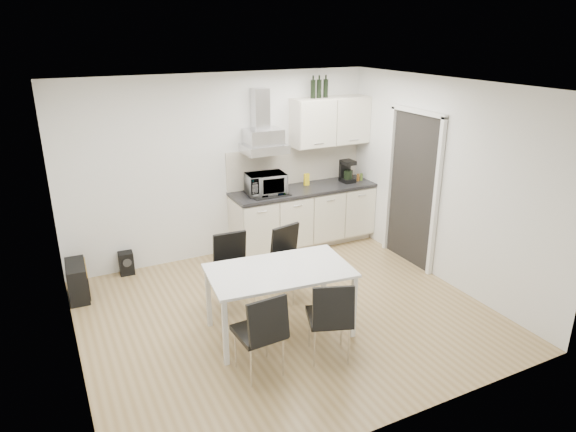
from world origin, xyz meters
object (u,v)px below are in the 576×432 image
at_px(chair_far_right, 295,263).
at_px(guitar_amp, 77,281).
at_px(chair_near_left, 259,333).
at_px(floor_speaker, 126,263).
at_px(dining_table, 280,276).
at_px(chair_far_left, 235,272).
at_px(chair_near_right, 329,318).
at_px(kitchenette, 305,193).

height_order(chair_far_right, guitar_amp, chair_far_right).
height_order(chair_near_left, floor_speaker, chair_near_left).
relative_size(dining_table, chair_far_left, 1.80).
height_order(chair_far_left, chair_near_left, same).
height_order(dining_table, guitar_amp, dining_table).
bearing_deg(dining_table, guitar_amp, 142.55).
height_order(chair_near_right, floor_speaker, chair_near_right).
bearing_deg(guitar_amp, dining_table, -40.90).
xyz_separation_m(kitchenette, guitar_amp, (-3.30, -0.23, -0.60)).
distance_m(chair_far_left, floor_speaker, 1.81).
relative_size(chair_far_left, chair_near_right, 1.00).
height_order(chair_near_right, guitar_amp, chair_near_right).
bearing_deg(floor_speaker, chair_near_left, -71.34).
height_order(kitchenette, chair_far_left, kitchenette).
bearing_deg(chair_near_right, dining_table, 130.93).
distance_m(kitchenette, chair_near_left, 3.23).
xyz_separation_m(kitchenette, chair_far_left, (-1.63, -1.30, -0.39)).
relative_size(chair_near_left, chair_near_right, 1.00).
bearing_deg(chair_far_left, dining_table, 110.57).
xyz_separation_m(kitchenette, chair_near_left, (-1.89, -2.59, -0.39)).
bearing_deg(floor_speaker, guitar_amp, -145.27).
relative_size(dining_table, chair_near_left, 1.80).
height_order(dining_table, chair_far_right, chair_far_right).
bearing_deg(chair_far_left, chair_near_left, 81.74).
xyz_separation_m(chair_near_left, guitar_amp, (-1.41, 2.36, -0.21)).
relative_size(chair_far_right, chair_near_left, 1.00).
distance_m(chair_far_right, chair_near_right, 1.31).
distance_m(chair_near_right, floor_speaker, 3.21).
distance_m(kitchenette, floor_speaker, 2.74).
relative_size(chair_far_right, guitar_amp, 1.60).
relative_size(chair_far_left, chair_far_right, 1.00).
bearing_deg(dining_table, floor_speaker, 125.55).
relative_size(kitchenette, floor_speaker, 8.01).
relative_size(chair_near_left, floor_speaker, 2.80).
bearing_deg(guitar_amp, chair_near_left, -56.63).
bearing_deg(dining_table, chair_far_left, 113.19).
distance_m(chair_far_left, chair_far_right, 0.75).
distance_m(chair_far_left, chair_near_left, 1.32).
xyz_separation_m(dining_table, chair_near_right, (0.24, -0.64, -0.24)).
relative_size(kitchenette, chair_near_right, 2.86).
xyz_separation_m(kitchenette, chair_near_right, (-1.16, -2.67, -0.39)).
bearing_deg(kitchenette, guitar_amp, -175.95).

